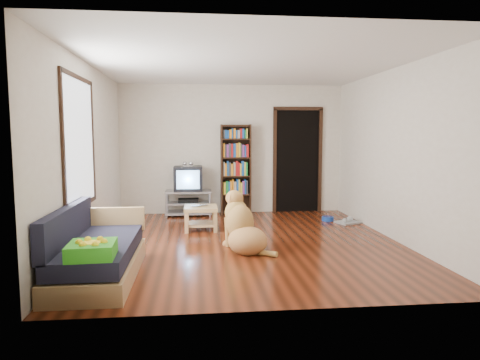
{
  "coord_description": "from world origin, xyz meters",
  "views": [
    {
      "loc": [
        -0.74,
        -6.2,
        1.59
      ],
      "look_at": [
        -0.07,
        0.34,
        0.9
      ],
      "focal_mm": 32.0,
      "sensor_mm": 36.0,
      "label": 1
    }
  ],
  "objects": [
    {
      "name": "sofa",
      "position": [
        -1.87,
        -1.38,
        0.26
      ],
      "size": [
        0.8,
        1.8,
        0.8
      ],
      "color": "tan",
      "rests_on": "ground"
    },
    {
      "name": "tv_stand",
      "position": [
        -0.9,
        2.25,
        0.27
      ],
      "size": [
        0.9,
        0.45,
        0.5
      ],
      "color": "#99999E",
      "rests_on": "ground"
    },
    {
      "name": "ceiling",
      "position": [
        0.0,
        0.0,
        2.6
      ],
      "size": [
        5.0,
        5.0,
        0.0
      ],
      "primitive_type": "plane",
      "rotation": [
        3.14,
        0.0,
        0.0
      ],
      "color": "white",
      "rests_on": "ground"
    },
    {
      "name": "dog",
      "position": [
        -0.11,
        -0.42,
        0.31
      ],
      "size": [
        0.73,
        0.94,
        0.85
      ],
      "color": "#C6804C",
      "rests_on": "ground"
    },
    {
      "name": "window",
      "position": [
        -2.23,
        -0.5,
        1.5
      ],
      "size": [
        0.03,
        1.46,
        1.7
      ],
      "color": "white",
      "rests_on": "wall_left"
    },
    {
      "name": "dog_bowl",
      "position": [
        1.69,
        1.44,
        0.04
      ],
      "size": [
        0.22,
        0.22,
        0.08
      ],
      "primitive_type": "cylinder",
      "color": "#163C98",
      "rests_on": "ground"
    },
    {
      "name": "wall_left",
      "position": [
        -2.25,
        0.0,
        1.3
      ],
      "size": [
        0.0,
        5.0,
        5.0
      ],
      "primitive_type": "plane",
      "rotation": [
        1.57,
        0.0,
        1.57
      ],
      "color": "silver",
      "rests_on": "ground"
    },
    {
      "name": "wall_front",
      "position": [
        0.0,
        -2.5,
        1.3
      ],
      "size": [
        4.5,
        0.0,
        4.5
      ],
      "primitive_type": "plane",
      "rotation": [
        -1.57,
        0.0,
        0.0
      ],
      "color": "silver",
      "rests_on": "ground"
    },
    {
      "name": "wall_back",
      "position": [
        0.0,
        2.5,
        1.3
      ],
      "size": [
        4.5,
        0.0,
        4.5
      ],
      "primitive_type": "plane",
      "rotation": [
        1.57,
        0.0,
        0.0
      ],
      "color": "silver",
      "rests_on": "ground"
    },
    {
      "name": "grey_rag",
      "position": [
        1.99,
        1.19,
        0.01
      ],
      "size": [
        0.49,
        0.45,
        0.03
      ],
      "primitive_type": "cube",
      "rotation": [
        0.0,
        0.0,
        0.39
      ],
      "color": "#A5A5A5",
      "rests_on": "ground"
    },
    {
      "name": "coffee_table",
      "position": [
        -0.67,
        0.92,
        0.28
      ],
      "size": [
        0.55,
        0.55,
        0.4
      ],
      "color": "tan",
      "rests_on": "ground"
    },
    {
      "name": "green_cushion",
      "position": [
        -1.75,
        -2.06,
        0.49
      ],
      "size": [
        0.46,
        0.46,
        0.14
      ],
      "primitive_type": "cube",
      "rotation": [
        0.0,
        0.0,
        0.05
      ],
      "color": "green",
      "rests_on": "sofa"
    },
    {
      "name": "laptop",
      "position": [
        -0.67,
        0.89,
        0.41
      ],
      "size": [
        0.33,
        0.27,
        0.02
      ],
      "primitive_type": "imported",
      "rotation": [
        0.0,
        0.0,
        0.35
      ],
      "color": "silver",
      "rests_on": "coffee_table"
    },
    {
      "name": "crt_tv",
      "position": [
        -0.9,
        2.27,
        0.74
      ],
      "size": [
        0.55,
        0.52,
        0.58
      ],
      "color": "black",
      "rests_on": "tv_stand"
    },
    {
      "name": "doorway",
      "position": [
        1.35,
        2.48,
        1.12
      ],
      "size": [
        1.03,
        0.05,
        2.19
      ],
      "color": "black",
      "rests_on": "wall_back"
    },
    {
      "name": "wall_right",
      "position": [
        2.25,
        0.0,
        1.3
      ],
      "size": [
        0.0,
        5.0,
        5.0
      ],
      "primitive_type": "plane",
      "rotation": [
        1.57,
        0.0,
        -1.57
      ],
      "color": "silver",
      "rests_on": "ground"
    },
    {
      "name": "bookshelf",
      "position": [
        0.05,
        2.34,
        1.0
      ],
      "size": [
        0.6,
        0.3,
        1.8
      ],
      "color": "black",
      "rests_on": "ground"
    },
    {
      "name": "ground",
      "position": [
        0.0,
        0.0,
        0.0
      ],
      "size": [
        5.0,
        5.0,
        0.0
      ],
      "primitive_type": "plane",
      "color": "#5F2310",
      "rests_on": "ground"
    }
  ]
}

